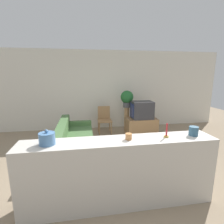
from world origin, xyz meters
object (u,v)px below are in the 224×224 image
object	(u,v)px
couch	(75,143)
decorative_bowl	(47,139)
potted_plant	(127,98)
television	(142,110)
wooden_chair	(104,118)

from	to	relation	value
couch	decorative_bowl	xyz separation A→B (m)	(-0.24, -1.82, 0.80)
potted_plant	decorative_bowl	size ratio (longest dim) A/B	2.62
potted_plant	decorative_bowl	distance (m)	3.72
television	wooden_chair	size ratio (longest dim) A/B	0.75
couch	decorative_bowl	world-z (taller)	decorative_bowl
television	potted_plant	distance (m)	0.64
potted_plant	decorative_bowl	xyz separation A→B (m)	(-1.88, -3.21, -0.07)
couch	television	distance (m)	2.32
couch	potted_plant	xyz separation A→B (m)	(1.64, 1.39, 0.87)
television	potted_plant	world-z (taller)	potted_plant
wooden_chair	potted_plant	xyz separation A→B (m)	(0.74, -0.04, 0.66)
couch	potted_plant	world-z (taller)	potted_plant
decorative_bowl	wooden_chair	bearing A→B (deg)	70.69
wooden_chair	decorative_bowl	size ratio (longest dim) A/B	4.22
wooden_chair	decorative_bowl	xyz separation A→B (m)	(-1.14, -3.25, 0.60)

